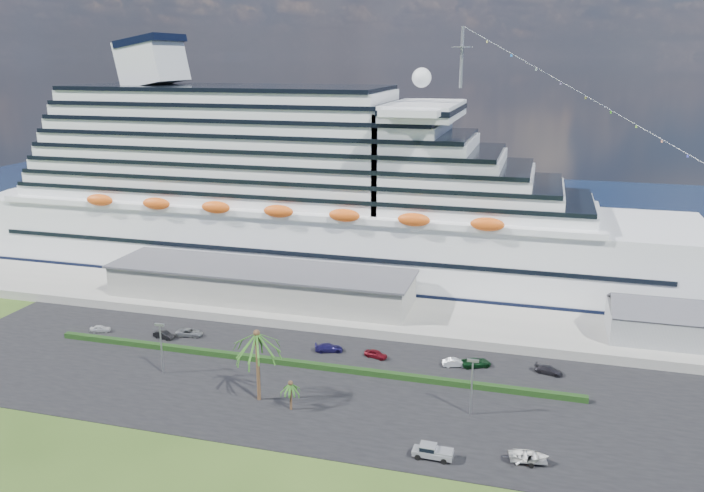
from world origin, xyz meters
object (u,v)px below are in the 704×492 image
(parked_car_3, at_px, (329,348))
(pickup_truck, at_px, (432,451))
(cruise_ship, at_px, (315,202))
(boat_trailer, at_px, (529,456))

(parked_car_3, xyz_separation_m, pickup_truck, (21.93, -26.97, 0.30))
(parked_car_3, relative_size, pickup_truck, 0.92)
(cruise_ship, relative_size, boat_trailer, 33.35)
(cruise_ship, xyz_separation_m, pickup_truck, (38.15, -68.22, -15.60))
(cruise_ship, xyz_separation_m, parked_car_3, (16.22, -41.25, -15.90))
(cruise_ship, distance_m, boat_trailer, 84.23)
(pickup_truck, bearing_deg, cruise_ship, 119.22)
(cruise_ship, distance_m, parked_car_3, 47.09)
(parked_car_3, xyz_separation_m, boat_trailer, (33.45, -24.97, 0.38))
(pickup_truck, relative_size, boat_trailer, 0.88)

